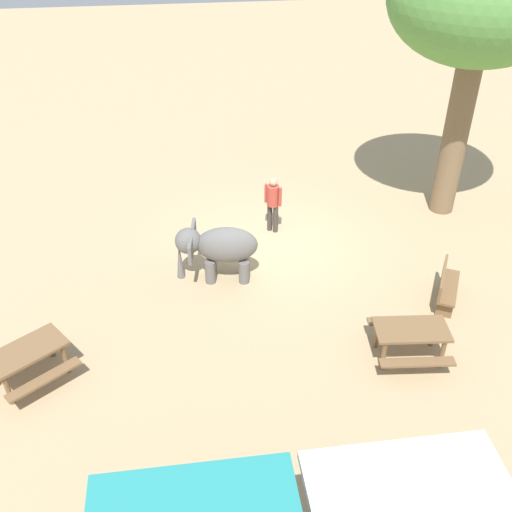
# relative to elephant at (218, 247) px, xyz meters

# --- Properties ---
(ground_plane) EXTENTS (60.00, 60.00, 0.00)m
(ground_plane) POSITION_rel_elephant_xyz_m (-1.53, -1.29, -0.90)
(ground_plane) COLOR tan
(elephant) EXTENTS (2.04, 1.36, 1.40)m
(elephant) POSITION_rel_elephant_xyz_m (0.00, 0.00, 0.00)
(elephant) COLOR slate
(elephant) RESTS_ON ground_plane
(person_handler) EXTENTS (0.43, 0.34, 1.62)m
(person_handler) POSITION_rel_elephant_xyz_m (-1.65, -1.95, 0.05)
(person_handler) COLOR #3F3833
(person_handler) RESTS_ON ground_plane
(shade_tree_main) EXTENTS (4.67, 4.28, 7.54)m
(shade_tree_main) POSITION_rel_elephant_xyz_m (-6.77, -2.47, 4.87)
(shade_tree_main) COLOR brown
(shade_tree_main) RESTS_ON ground_plane
(wooden_bench) EXTENTS (1.01, 1.42, 0.88)m
(wooden_bench) POSITION_rel_elephant_xyz_m (-5.13, 1.68, -0.42)
(wooden_bench) COLOR brown
(wooden_bench) RESTS_ON ground_plane
(picnic_table_near) EXTENTS (1.63, 1.62, 0.78)m
(picnic_table_near) POSITION_rel_elephant_xyz_m (-3.67, 3.31, -0.31)
(picnic_table_near) COLOR brown
(picnic_table_near) RESTS_ON ground_plane
(picnic_table_far) EXTENTS (2.08, 2.08, 0.78)m
(picnic_table_far) POSITION_rel_elephant_xyz_m (4.00, 2.91, -0.31)
(picnic_table_far) COLOR brown
(picnic_table_far) RESTS_ON ground_plane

